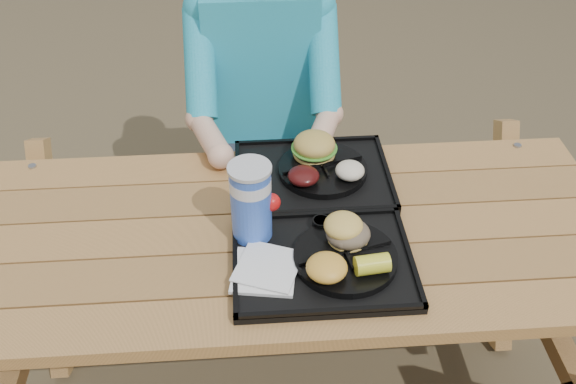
{
  "coord_description": "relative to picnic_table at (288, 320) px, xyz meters",
  "views": [
    {
      "loc": [
        -0.09,
        -1.27,
        1.91
      ],
      "look_at": [
        0.0,
        0.0,
        0.88
      ],
      "focal_mm": 40.0,
      "sensor_mm": 36.0,
      "label": 1
    }
  ],
  "objects": [
    {
      "name": "picnic_table",
      "position": [
        0.0,
        0.0,
        0.0
      ],
      "size": [
        1.8,
        1.49,
        0.75
      ],
      "primitive_type": null,
      "color": "#999999",
      "rests_on": "ground"
    },
    {
      "name": "tray_near",
      "position": [
        0.08,
        -0.14,
        0.39
      ],
      "size": [
        0.45,
        0.35,
        0.02
      ],
      "primitive_type": "cube",
      "color": "black",
      "rests_on": "picnic_table"
    },
    {
      "name": "tray_far",
      "position": [
        0.09,
        0.21,
        0.39
      ],
      "size": [
        0.45,
        0.35,
        0.02
      ],
      "primitive_type": "cube",
      "color": "black",
      "rests_on": "picnic_table"
    },
    {
      "name": "plate_near",
      "position": [
        0.13,
        -0.15,
        0.41
      ],
      "size": [
        0.26,
        0.26,
        0.02
      ],
      "primitive_type": "cylinder",
      "color": "black",
      "rests_on": "tray_near"
    },
    {
      "name": "plate_far",
      "position": [
        0.12,
        0.22,
        0.41
      ],
      "size": [
        0.26,
        0.26,
        0.02
      ],
      "primitive_type": "cylinder",
      "color": "black",
      "rests_on": "tray_far"
    },
    {
      "name": "napkin_stack",
      "position": [
        -0.07,
        -0.17,
        0.4
      ],
      "size": [
        0.17,
        0.17,
        0.02
      ],
      "primitive_type": "cube",
      "rotation": [
        0.0,
        0.0,
        -0.16
      ],
      "color": "white",
      "rests_on": "tray_near"
    },
    {
      "name": "soda_cup",
      "position": [
        -0.1,
        -0.03,
        0.5
      ],
      "size": [
        0.1,
        0.1,
        0.21
      ],
      "primitive_type": "cylinder",
      "color": "blue",
      "rests_on": "tray_near"
    },
    {
      "name": "condiment_bbq",
      "position": [
        0.09,
        -0.02,
        0.41
      ],
      "size": [
        0.05,
        0.05,
        0.03
      ],
      "primitive_type": "cylinder",
      "color": "black",
      "rests_on": "tray_near"
    },
    {
      "name": "condiment_mustard",
      "position": [
        0.14,
        -0.02,
        0.41
      ],
      "size": [
        0.05,
        0.05,
        0.03
      ],
      "primitive_type": "cylinder",
      "color": "yellow",
      "rests_on": "tray_near"
    },
    {
      "name": "sandwich",
      "position": [
        0.15,
        -0.09,
        0.47
      ],
      "size": [
        0.11,
        0.11,
        0.11
      ],
      "primitive_type": null,
      "color": "#E7BA51",
      "rests_on": "plate_near"
    },
    {
      "name": "mac_cheese",
      "position": [
        0.08,
        -0.21,
        0.44
      ],
      "size": [
        0.1,
        0.1,
        0.05
      ],
      "primitive_type": "ellipsoid",
      "color": "gold",
      "rests_on": "plate_near"
    },
    {
      "name": "corn_cob",
      "position": [
        0.19,
        -0.21,
        0.44
      ],
      "size": [
        0.09,
        0.09,
        0.05
      ],
      "primitive_type": null,
      "rotation": [
        0.0,
        0.0,
        0.11
      ],
      "color": "yellow",
      "rests_on": "plate_near"
    },
    {
      "name": "cutlery_far",
      "position": [
        -0.09,
        0.21,
        0.4
      ],
      "size": [
        0.08,
        0.18,
        0.01
      ],
      "primitive_type": "cube",
      "rotation": [
        0.0,
        0.0,
        0.27
      ],
      "color": "black",
      "rests_on": "tray_far"
    },
    {
      "name": "burger",
      "position": [
        0.1,
        0.28,
        0.47
      ],
      "size": [
        0.13,
        0.13,
        0.11
      ],
      "primitive_type": null,
      "color": "gold",
      "rests_on": "plate_far"
    },
    {
      "name": "baked_beans",
      "position": [
        0.06,
        0.15,
        0.44
      ],
      "size": [
        0.09,
        0.09,
        0.04
      ],
      "primitive_type": "ellipsoid",
      "color": "#410D0D",
      "rests_on": "plate_far"
    },
    {
      "name": "potato_salad",
      "position": [
        0.19,
        0.17,
        0.44
      ],
      "size": [
        0.08,
        0.08,
        0.05
      ],
      "primitive_type": "ellipsoid",
      "color": "beige",
      "rests_on": "plate_far"
    },
    {
      "name": "diner",
      "position": [
        -0.04,
        0.71,
        0.27
      ],
      "size": [
        0.48,
        0.84,
        1.28
      ],
      "primitive_type": null,
      "color": "#1ABCB3",
      "rests_on": "ground"
    }
  ]
}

